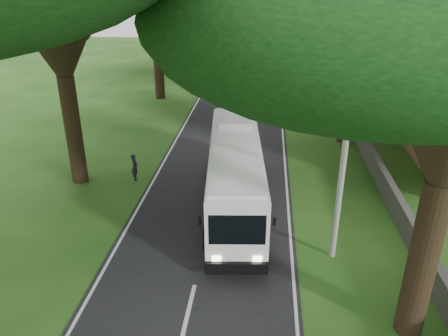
% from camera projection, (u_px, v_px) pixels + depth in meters
% --- Properties ---
extents(road, '(8.00, 120.00, 0.04)m').
position_uv_depth(road, '(235.00, 116.00, 36.23)').
color(road, black).
rests_on(road, ground).
extents(property_wall, '(0.35, 50.00, 1.20)m').
position_uv_depth(property_wall, '(349.00, 116.00, 34.29)').
color(property_wall, '#383533').
rests_on(property_wall, ground).
extents(pole_near, '(1.60, 0.24, 8.00)m').
position_uv_depth(pole_near, '(343.00, 166.00, 16.81)').
color(pole_near, gray).
rests_on(pole_near, ground).
extents(pole_mid, '(1.60, 0.24, 8.00)m').
position_uv_depth(pole_mid, '(305.00, 64.00, 34.93)').
color(pole_mid, gray).
rests_on(pole_mid, ground).
extents(pole_far, '(1.60, 0.24, 8.00)m').
position_uv_depth(pole_far, '(293.00, 32.00, 53.06)').
color(pole_far, gray).
rests_on(pole_far, ground).
extents(coach_bus, '(3.54, 12.00, 3.49)m').
position_uv_depth(coach_bus, '(235.00, 171.00, 21.83)').
color(coach_bus, white).
rests_on(coach_bus, ground).
extents(distant_car_a, '(2.10, 4.27, 1.40)m').
position_uv_depth(distant_car_a, '(227.00, 65.00, 52.00)').
color(distant_car_a, '#A4A4A8').
rests_on(distant_car_a, road).
extents(distant_car_b, '(1.34, 3.81, 1.26)m').
position_uv_depth(distant_car_b, '(232.00, 54.00, 59.19)').
color(distant_car_b, '#212F4F').
rests_on(distant_car_b, road).
extents(pedestrian, '(0.52, 0.66, 1.58)m').
position_uv_depth(pedestrian, '(135.00, 167.00, 24.92)').
color(pedestrian, black).
rests_on(pedestrian, ground).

